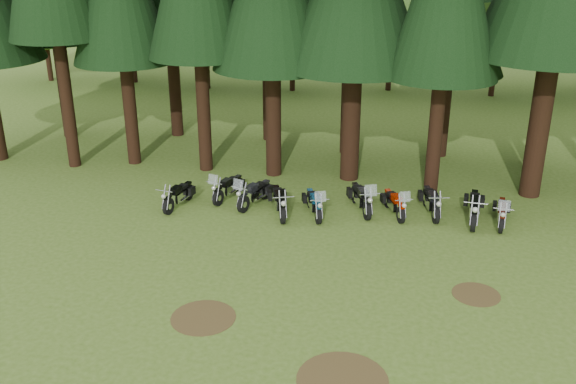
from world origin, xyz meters
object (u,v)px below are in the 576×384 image
at_px(motorcycle_0, 178,196).
at_px(motorcycle_5, 361,199).
at_px(motorcycle_3, 279,202).
at_px(motorcycle_8, 474,208).
at_px(motorcycle_7, 431,202).
at_px(motorcycle_1, 228,188).
at_px(motorcycle_2, 255,194).
at_px(motorcycle_4, 314,204).
at_px(motorcycle_9, 502,213).
at_px(motorcycle_6, 394,204).

bearing_deg(motorcycle_0, motorcycle_5, 17.67).
xyz_separation_m(motorcycle_3, motorcycle_8, (7.08, 0.56, 0.03)).
bearing_deg(motorcycle_0, motorcycle_7, 16.85).
bearing_deg(motorcycle_1, motorcycle_8, 13.53).
height_order(motorcycle_0, motorcycle_5, motorcycle_5).
bearing_deg(motorcycle_5, motorcycle_3, 175.23).
height_order(motorcycle_3, motorcycle_7, motorcycle_3).
bearing_deg(motorcycle_7, motorcycle_8, -24.92).
bearing_deg(motorcycle_1, motorcycle_5, 13.52).
height_order(motorcycle_2, motorcycle_4, motorcycle_2).
relative_size(motorcycle_2, motorcycle_9, 1.03).
bearing_deg(motorcycle_5, motorcycle_8, -23.02).
distance_m(motorcycle_1, motorcycle_8, 9.36).
bearing_deg(motorcycle_3, motorcycle_1, 135.64).
bearing_deg(motorcycle_9, motorcycle_4, -169.81).
bearing_deg(motorcycle_8, motorcycle_1, -177.61).
relative_size(motorcycle_1, motorcycle_5, 0.93).
bearing_deg(motorcycle_3, motorcycle_6, -9.77).
xyz_separation_m(motorcycle_3, motorcycle_9, (8.04, 0.42, -0.04)).
height_order(motorcycle_4, motorcycle_6, motorcycle_4).
relative_size(motorcycle_1, motorcycle_8, 0.87).
height_order(motorcycle_2, motorcycle_8, motorcycle_2).
bearing_deg(motorcycle_6, motorcycle_5, 152.35).
height_order(motorcycle_3, motorcycle_5, motorcycle_5).
bearing_deg(motorcycle_2, motorcycle_7, 23.63).
height_order(motorcycle_4, motorcycle_5, motorcycle_5).
xyz_separation_m(motorcycle_2, motorcycle_3, (1.08, -0.64, 0.01)).
relative_size(motorcycle_3, motorcycle_4, 1.06).
relative_size(motorcycle_5, motorcycle_6, 1.12).
distance_m(motorcycle_6, motorcycle_9, 3.82).
xyz_separation_m(motorcycle_0, motorcycle_7, (9.51, 0.91, 0.03)).
bearing_deg(motorcycle_0, motorcycle_1, 43.98).
relative_size(motorcycle_3, motorcycle_8, 0.92).
bearing_deg(motorcycle_3, motorcycle_7, -8.68).
relative_size(motorcycle_0, motorcycle_4, 1.00).
bearing_deg(motorcycle_1, motorcycle_9, 13.10).
height_order(motorcycle_5, motorcycle_7, motorcycle_5).
bearing_deg(motorcycle_7, motorcycle_6, -177.57).
xyz_separation_m(motorcycle_2, motorcycle_5, (4.07, 0.15, 0.02)).
height_order(motorcycle_7, motorcycle_9, motorcycle_9).
distance_m(motorcycle_3, motorcycle_7, 5.66).
bearing_deg(motorcycle_0, motorcycle_9, 13.24).
bearing_deg(motorcycle_0, motorcycle_2, 23.50).
relative_size(motorcycle_6, motorcycle_9, 0.96).
xyz_separation_m(motorcycle_6, motorcycle_8, (2.85, -0.08, 0.07)).
distance_m(motorcycle_0, motorcycle_2, 2.91).
distance_m(motorcycle_3, motorcycle_8, 7.11).
xyz_separation_m(motorcycle_1, motorcycle_5, (5.24, -0.31, 0.04)).
xyz_separation_m(motorcycle_7, motorcycle_8, (1.51, -0.39, 0.04)).
bearing_deg(motorcycle_5, motorcycle_4, -177.28).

